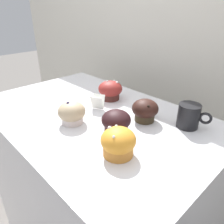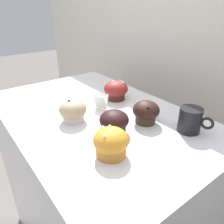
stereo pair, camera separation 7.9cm
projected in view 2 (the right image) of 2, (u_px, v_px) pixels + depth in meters
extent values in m
cube|color=beige|center=(185.00, 85.00, 1.22)|extent=(3.20, 0.10, 1.80)
cube|color=silver|center=(98.00, 194.00, 1.09)|extent=(1.00, 0.64, 0.91)
cylinder|color=#3A301F|center=(146.00, 116.00, 0.80)|extent=(0.07, 0.07, 0.05)
ellipsoid|color=black|center=(146.00, 110.00, 0.79)|extent=(0.10, 0.10, 0.07)
sphere|color=black|center=(148.00, 108.00, 0.75)|extent=(0.01, 0.01, 0.01)
cylinder|color=silver|center=(73.00, 115.00, 0.82)|extent=(0.08, 0.08, 0.05)
ellipsoid|color=tan|center=(73.00, 109.00, 0.81)|extent=(0.10, 0.10, 0.07)
sphere|color=navy|center=(69.00, 101.00, 0.79)|extent=(0.01, 0.01, 0.01)
cylinder|color=#35211C|center=(114.00, 126.00, 0.74)|extent=(0.08, 0.08, 0.05)
ellipsoid|color=black|center=(114.00, 120.00, 0.73)|extent=(0.10, 0.10, 0.07)
cylinder|color=orange|center=(111.00, 147.00, 0.63)|extent=(0.09, 0.09, 0.05)
ellipsoid|color=orange|center=(111.00, 140.00, 0.62)|extent=(0.10, 0.10, 0.07)
sphere|color=white|center=(110.00, 126.00, 0.63)|extent=(0.01, 0.01, 0.01)
sphere|color=white|center=(103.00, 128.00, 0.62)|extent=(0.01, 0.01, 0.01)
sphere|color=white|center=(105.00, 137.00, 0.58)|extent=(0.01, 0.01, 0.01)
cylinder|color=#49221C|center=(116.00, 94.00, 1.00)|extent=(0.08, 0.08, 0.05)
ellipsoid|color=maroon|center=(116.00, 89.00, 0.99)|extent=(0.11, 0.11, 0.07)
sphere|color=white|center=(123.00, 83.00, 0.97)|extent=(0.01, 0.01, 0.01)
sphere|color=white|center=(120.00, 81.00, 0.99)|extent=(0.01, 0.01, 0.01)
sphere|color=white|center=(113.00, 81.00, 0.98)|extent=(0.01, 0.01, 0.01)
cylinder|color=black|center=(190.00, 120.00, 0.74)|extent=(0.08, 0.08, 0.09)
torus|color=black|center=(207.00, 123.00, 0.71)|extent=(0.04, 0.02, 0.04)
cylinder|color=black|center=(192.00, 110.00, 0.72)|extent=(0.07, 0.07, 0.01)
cube|color=white|center=(102.00, 101.00, 0.91)|extent=(0.05, 0.04, 0.06)
cube|color=silver|center=(100.00, 102.00, 0.90)|extent=(0.05, 0.04, 0.06)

